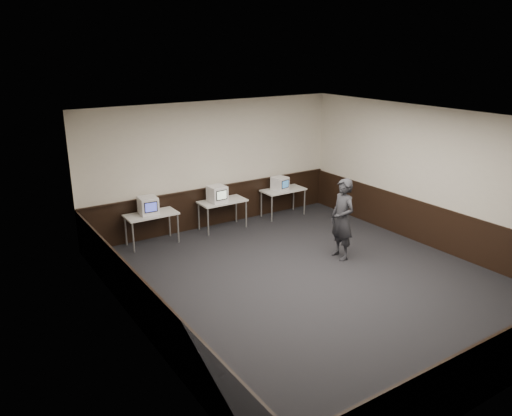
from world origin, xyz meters
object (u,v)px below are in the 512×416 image
at_px(desk_right, 283,192).
at_px(emac_right, 280,184).
at_px(person, 342,219).
at_px(emac_center, 217,194).
at_px(desk_center, 222,203).
at_px(emac_left, 148,205).
at_px(desk_left, 151,217).

bearing_deg(desk_right, emac_right, -174.12).
relative_size(desk_right, person, 0.67).
distance_m(emac_center, emac_right, 1.93).
relative_size(desk_center, emac_left, 2.57).
xyz_separation_m(desk_right, emac_left, (-3.85, 0.02, 0.28)).
height_order(desk_left, emac_right, emac_right).
xyz_separation_m(emac_center, person, (1.43, -3.00, -0.06)).
relative_size(emac_left, emac_center, 1.02).
relative_size(emac_center, person, 0.25).
relative_size(desk_right, emac_left, 2.57).
bearing_deg(emac_center, desk_right, -1.38).
height_order(desk_left, desk_right, same).
relative_size(desk_center, person, 0.67).
xyz_separation_m(desk_center, emac_left, (-1.95, 0.02, 0.28)).
relative_size(desk_right, emac_right, 2.65).
height_order(desk_center, desk_right, same).
relative_size(desk_center, emac_center, 2.63).
bearing_deg(desk_center, desk_left, 180.00).
bearing_deg(desk_left, desk_right, 0.00).
relative_size(desk_left, emac_left, 2.57).
height_order(desk_right, person, person).
bearing_deg(desk_left, person, -43.59).
bearing_deg(emac_left, desk_left, -13.85).
relative_size(desk_left, emac_right, 2.65).
distance_m(desk_center, emac_right, 1.79).
bearing_deg(desk_center, person, -67.11).
xyz_separation_m(desk_left, emac_center, (1.74, -0.02, 0.28)).
bearing_deg(emac_right, person, -111.63).
xyz_separation_m(desk_center, person, (1.28, -3.02, 0.22)).
distance_m(desk_center, person, 3.29).
bearing_deg(desk_right, desk_center, 180.00).
distance_m(desk_left, desk_center, 1.90).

